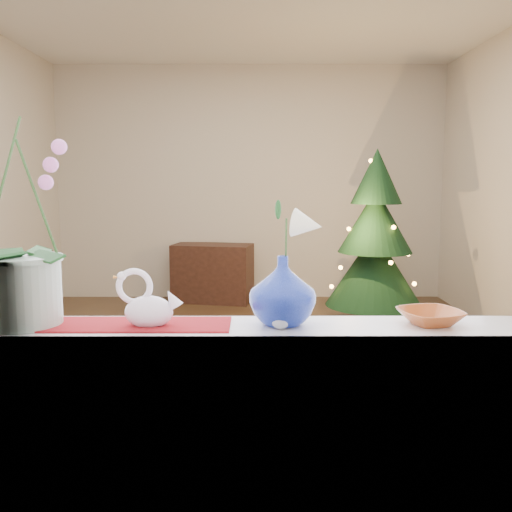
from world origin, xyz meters
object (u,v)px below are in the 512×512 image
at_px(orchid_pot, 19,210).
at_px(swan, 149,299).
at_px(side_table, 213,273).
at_px(blue_vase, 283,285).
at_px(xmas_tree, 375,238).
at_px(amber_dish, 430,318).
at_px(paperweight, 281,319).

distance_m(orchid_pot, swan, 0.51).
bearing_deg(side_table, blue_vase, -71.32).
bearing_deg(swan, xmas_tree, 70.32).
relative_size(orchid_pot, side_table, 0.87).
xyz_separation_m(orchid_pot, side_table, (0.28, 4.62, -0.97)).
bearing_deg(amber_dish, swan, -178.14).
height_order(xmas_tree, side_table, xmas_tree).
relative_size(orchid_pot, xmas_tree, 0.45).
bearing_deg(orchid_pot, side_table, 86.57).
bearing_deg(xmas_tree, side_table, 146.43).
distance_m(orchid_pot, blue_vase, 0.89).
distance_m(paperweight, xmas_tree, 3.74).
bearing_deg(blue_vase, swan, -175.93).
bearing_deg(xmas_tree, swan, -112.73).
bearing_deg(xmas_tree, orchid_pot, -118.28).
xyz_separation_m(swan, side_table, (-0.14, 4.64, -0.68)).
xyz_separation_m(blue_vase, paperweight, (-0.01, -0.06, -0.10)).
relative_size(blue_vase, xmas_tree, 0.16).
height_order(paperweight, amber_dish, paperweight).
bearing_deg(side_table, swan, -76.75).
distance_m(swan, xmas_tree, 3.86).
relative_size(xmas_tree, side_table, 1.91).
xyz_separation_m(xmas_tree, side_table, (-1.63, 1.08, -0.51)).
distance_m(blue_vase, paperweight, 0.12).
height_order(blue_vase, xmas_tree, xmas_tree).
relative_size(swan, blue_vase, 0.81).
distance_m(paperweight, side_table, 4.74).
xyz_separation_m(orchid_pot, swan, (0.41, -0.02, -0.29)).
distance_m(swan, side_table, 4.69).
height_order(paperweight, side_table, paperweight).
bearing_deg(swan, paperweight, -0.62).
distance_m(orchid_pot, xmas_tree, 4.05).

